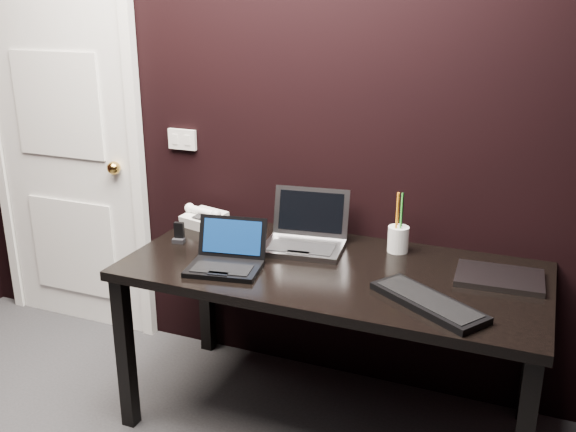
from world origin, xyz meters
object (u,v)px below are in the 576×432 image
at_px(closed_laptop, 499,278).
at_px(pen_cup, 398,238).
at_px(door, 65,143).
at_px(mobile_phone, 179,235).
at_px(silver_laptop, 305,238).
at_px(netbook, 226,259).
at_px(desk, 332,284).
at_px(ext_keyboard, 428,302).
at_px(desk_phone, 204,218).

height_order(closed_laptop, pen_cup, pen_cup).
distance_m(door, mobile_phone, 1.03).
height_order(silver_laptop, mobile_phone, silver_laptop).
bearing_deg(pen_cup, mobile_phone, -164.46).
height_order(door, netbook, door).
height_order(desk, silver_laptop, silver_laptop).
bearing_deg(closed_laptop, ext_keyboard, -123.81).
xyz_separation_m(desk_phone, mobile_phone, (0.00, -0.23, -0.01)).
bearing_deg(pen_cup, ext_keyboard, -64.93).
bearing_deg(ext_keyboard, pen_cup, 115.07).
relative_size(door, netbook, 6.53).
distance_m(silver_laptop, closed_laptop, 0.83).
bearing_deg(desk_phone, netbook, -50.83).
bearing_deg(door, ext_keyboard, -15.48).
xyz_separation_m(door, pen_cup, (1.86, -0.10, -0.24)).
bearing_deg(pen_cup, door, 176.77).
bearing_deg(desk_phone, closed_laptop, -4.83).
bearing_deg(silver_laptop, mobile_phone, -164.12).
bearing_deg(closed_laptop, netbook, -164.24).
relative_size(door, ext_keyboard, 4.65).
relative_size(door, closed_laptop, 6.28).
bearing_deg(silver_laptop, pen_cup, 15.06).
bearing_deg(pen_cup, desk_phone, -178.13).
distance_m(door, netbook, 1.39).
relative_size(ext_keyboard, pen_cup, 1.74).
distance_m(closed_laptop, desk_phone, 1.38).
bearing_deg(netbook, pen_cup, 36.11).
xyz_separation_m(ext_keyboard, closed_laptop, (0.22, 0.32, -0.00)).
distance_m(netbook, desk_phone, 0.53).
xyz_separation_m(desk_phone, pen_cup, (0.94, 0.03, 0.02)).
height_order(netbook, mobile_phone, netbook).
bearing_deg(desk, netbook, -156.84).
distance_m(netbook, closed_laptop, 1.08).
distance_m(door, pen_cup, 1.87).
bearing_deg(closed_laptop, desk, -169.11).
bearing_deg(netbook, closed_laptop, 15.76).
distance_m(desk, desk_phone, 0.78).
distance_m(silver_laptop, mobile_phone, 0.57).
bearing_deg(mobile_phone, closed_laptop, 4.73).
relative_size(closed_laptop, desk_phone, 1.50).
distance_m(ext_keyboard, closed_laptop, 0.39).
bearing_deg(door, netbook, -23.52).
bearing_deg(mobile_phone, pen_cup, 15.54).
distance_m(desk, silver_laptop, 0.28).
relative_size(silver_laptop, ext_keyboard, 0.82).
height_order(silver_laptop, ext_keyboard, silver_laptop).
distance_m(door, desk_phone, 0.97).
bearing_deg(ext_keyboard, desk, 154.95).
height_order(door, desk, door).
bearing_deg(desk_phone, desk, -18.18).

